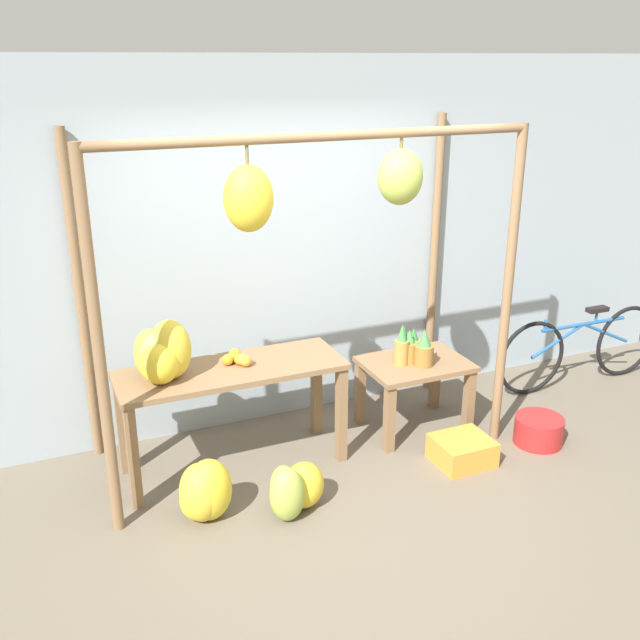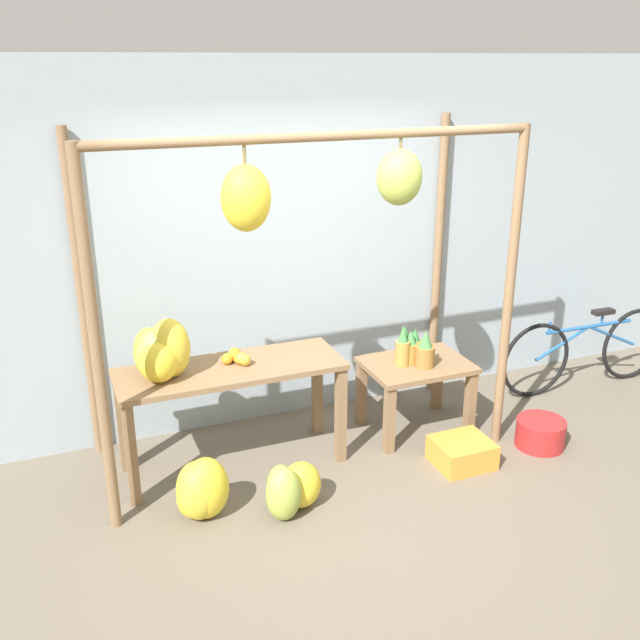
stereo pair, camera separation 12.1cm
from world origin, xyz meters
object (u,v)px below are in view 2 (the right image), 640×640
object	(u,v)px
banana_pile_ground_left	(201,491)
orange_pile	(237,357)
pineapple_cluster	(413,349)
banana_pile_ground_right	(290,488)
parked_bicycle	(586,350)
fruit_crate_white	(462,452)
blue_bucket	(540,433)
banana_pile_on_table	(159,353)

from	to	relation	value
banana_pile_ground_left	orange_pile	bearing A→B (deg)	53.37
pineapple_cluster	banana_pile_ground_right	bearing A→B (deg)	-151.51
banana_pile_ground_right	parked_bicycle	bearing A→B (deg)	14.38
banana_pile_ground_right	fruit_crate_white	size ratio (longest dim) A/B	1.07
orange_pile	parked_bicycle	bearing A→B (deg)	1.01
banana_pile_ground_right	orange_pile	bearing A→B (deg)	99.65
banana_pile_ground_left	blue_bucket	bearing A→B (deg)	-1.71
orange_pile	banana_pile_ground_left	size ratio (longest dim) A/B	0.50
orange_pile	parked_bicycle	world-z (taller)	orange_pile
banana_pile_on_table	parked_bicycle	world-z (taller)	banana_pile_on_table
orange_pile	banana_pile_ground_left	bearing A→B (deg)	-126.63
fruit_crate_white	blue_bucket	distance (m)	0.69
blue_bucket	banana_pile_ground_left	bearing A→B (deg)	178.29
pineapple_cluster	parked_bicycle	size ratio (longest dim) A/B	0.19
fruit_crate_white	banana_pile_on_table	bearing A→B (deg)	162.87
orange_pile	banana_pile_on_table	bearing A→B (deg)	-176.10
orange_pile	banana_pile_ground_right	distance (m)	0.98
pineapple_cluster	banana_pile_ground_left	distance (m)	1.93
blue_bucket	orange_pile	bearing A→B (deg)	163.23
orange_pile	fruit_crate_white	bearing A→B (deg)	-24.05
banana_pile_ground_left	banana_pile_ground_right	distance (m)	0.57
fruit_crate_white	parked_bicycle	size ratio (longest dim) A/B	0.23
pineapple_cluster	banana_pile_ground_right	distance (m)	1.50
pineapple_cluster	orange_pile	bearing A→B (deg)	177.83
banana_pile_on_table	fruit_crate_white	bearing A→B (deg)	-17.13
fruit_crate_white	blue_bucket	bearing A→B (deg)	0.27
banana_pile_on_table	orange_pile	distance (m)	0.55
banana_pile_on_table	blue_bucket	size ratio (longest dim) A/B	1.31
banana_pile_on_table	parked_bicycle	distance (m)	3.75
banana_pile_on_table	banana_pile_ground_left	distance (m)	0.93
orange_pile	blue_bucket	bearing A→B (deg)	-16.77
banana_pile_ground_left	banana_pile_ground_right	size ratio (longest dim) A/B	0.97
orange_pile	blue_bucket	world-z (taller)	orange_pile
banana_pile_on_table	banana_pile_ground_right	xyz separation A→B (m)	(0.66, -0.69, -0.78)
orange_pile	pineapple_cluster	distance (m)	1.37
orange_pile	banana_pile_ground_right	size ratio (longest dim) A/B	0.49
pineapple_cluster	banana_pile_ground_right	xyz separation A→B (m)	(-1.24, -0.67, -0.52)
banana_pile_on_table	pineapple_cluster	distance (m)	1.91
pineapple_cluster	fruit_crate_white	world-z (taller)	pineapple_cluster
fruit_crate_white	orange_pile	bearing A→B (deg)	155.95
banana_pile_ground_right	blue_bucket	distance (m)	2.03
banana_pile_on_table	blue_bucket	xyz separation A→B (m)	(2.69, -0.61, -0.84)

